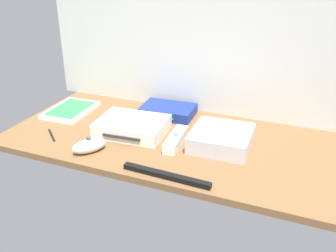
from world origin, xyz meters
The scene contains 10 objects.
ground_plane centered at (0.00, 0.00, -1.00)cm, with size 100.00×48.00×2.00cm, color brown.
back_wall centered at (0.00, 24.60, 32.00)cm, with size 110.00×1.20×64.00cm, color silver.
game_console centered at (-11.83, -0.94, 2.20)cm, with size 22.11×17.66×4.40cm.
mini_computer centered at (16.52, 0.83, 2.64)cm, with size 17.71×17.71×5.30cm.
game_case centered at (-39.73, 5.44, 0.76)cm, with size 14.33×19.51×1.56cm.
network_router centered at (-6.70, 16.17, 1.70)cm, with size 18.63×13.10×3.40cm.
remote_wand centered at (3.71, -2.90, 1.51)cm, with size 4.84×15.05×3.40cm.
remote_nunchuk centered at (-17.30, -16.96, 2.04)cm, with size 9.43×10.68×5.10cm.
sensor_bar centered at (8.23, -21.07, 0.70)cm, with size 24.00×1.80×1.40cm, color black.
stylus_pen centered at (-34.15, -12.46, 0.35)cm, with size 0.70×0.70×9.00cm, color black.
Camera 1 is at (40.34, -97.10, 53.25)cm, focal length 40.90 mm.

